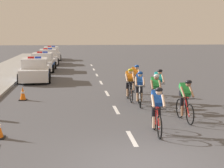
{
  "coord_description": "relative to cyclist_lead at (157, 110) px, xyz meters",
  "views": [
    {
      "loc": [
        -1.7,
        -8.11,
        3.16
      ],
      "look_at": [
        -0.19,
        5.95,
        1.1
      ],
      "focal_mm": 57.55,
      "sensor_mm": 36.0,
      "label": 1
    }
  ],
  "objects": [
    {
      "name": "kerb_edge",
      "position": [
        -6.16,
        11.51,
        -0.72
      ],
      "size": [
        0.16,
        60.0,
        0.13
      ],
      "primitive_type": "cube",
      "color": "#9E9E99",
      "rests_on": "ground"
    },
    {
      "name": "cyclist_fifth",
      "position": [
        0.01,
        5.55,
        0.0
      ],
      "size": [
        0.42,
        1.72,
        1.56
      ],
      "color": "black",
      "rests_on": "ground"
    },
    {
      "name": "cyclist_lead",
      "position": [
        0.0,
        0.0,
        0.0
      ],
      "size": [
        0.43,
        1.72,
        1.56
      ],
      "color": "black",
      "rests_on": "ground"
    },
    {
      "name": "police_car_furthest",
      "position": [
        -5.03,
        30.92,
        -0.11
      ],
      "size": [
        2.31,
        4.55,
        1.59
      ],
      "color": "silver",
      "rests_on": "ground"
    },
    {
      "name": "cyclist_fourth",
      "position": [
        0.27,
        4.38,
        0.0
      ],
      "size": [
        0.45,
        1.72,
        1.56
      ],
      "color": "black",
      "rests_on": "ground"
    },
    {
      "name": "cyclist_seventh",
      "position": [
        0.59,
        7.31,
        0.0
      ],
      "size": [
        0.44,
        1.72,
        1.56
      ],
      "color": "black",
      "rests_on": "ground"
    },
    {
      "name": "ground_plane",
      "position": [
        -0.84,
        -2.49,
        -0.79
      ],
      "size": [
        160.0,
        160.0,
        0.0
      ],
      "primitive_type": "plane",
      "color": "#4C4C51"
    },
    {
      "name": "police_car_nearest",
      "position": [
        -5.03,
        12.92,
        -0.11
      ],
      "size": [
        2.18,
        4.49,
        1.59
      ],
      "color": "silver",
      "rests_on": "ground"
    },
    {
      "name": "cyclist_sixth",
      "position": [
        1.27,
        5.1,
        0.0
      ],
      "size": [
        0.42,
        1.72,
        1.56
      ],
      "color": "black",
      "rests_on": "ground"
    },
    {
      "name": "traffic_cone_far",
      "position": [
        -4.91,
        6.19,
        -0.48
      ],
      "size": [
        0.36,
        0.36,
        0.64
      ],
      "color": "black",
      "rests_on": "ground"
    },
    {
      "name": "lane_markings_centre",
      "position": [
        -0.84,
        9.65,
        -0.78
      ],
      "size": [
        0.14,
        29.6,
        0.01
      ],
      "color": "white",
      "rests_on": "ground"
    },
    {
      "name": "police_car_second",
      "position": [
        -5.03,
        18.98,
        -0.11
      ],
      "size": [
        2.06,
        4.43,
        1.59
      ],
      "color": "silver",
      "rests_on": "ground"
    },
    {
      "name": "cyclist_third",
      "position": [
        0.7,
        3.3,
        0.0
      ],
      "size": [
        0.43,
        1.72,
        1.56
      ],
      "color": "black",
      "rests_on": "ground"
    },
    {
      "name": "cyclist_second",
      "position": [
        1.37,
        1.5,
        0.0
      ],
      "size": [
        0.43,
        1.72,
        1.56
      ],
      "color": "black",
      "rests_on": "ground"
    },
    {
      "name": "police_car_third",
      "position": [
        -5.03,
        25.14,
        -0.11
      ],
      "size": [
        2.24,
        4.52,
        1.59
      ],
      "color": "silver",
      "rests_on": "ground"
    }
  ]
}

